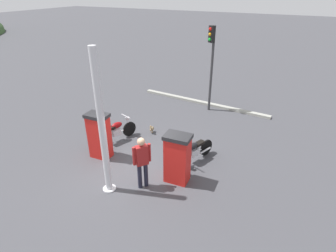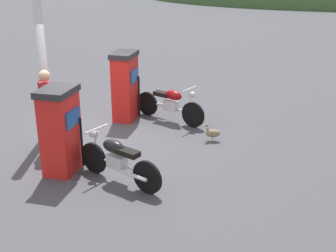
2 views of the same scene
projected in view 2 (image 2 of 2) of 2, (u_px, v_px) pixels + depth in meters
The scene contains 8 objects.
ground_plane at pixel (96, 141), 9.98m from camera, with size 120.00×120.00×0.00m, color #424247.
fuel_pump_near at pixel (61, 130), 8.30m from camera, with size 0.63×0.84×1.65m.
fuel_pump_far at pixel (125, 86), 11.00m from camera, with size 0.58×0.83×1.70m.
motorcycle_near_pump at pixel (117, 159), 8.01m from camera, with size 1.83×0.82×0.94m.
motorcycle_far_pump at pixel (171, 103), 10.98m from camera, with size 1.94×0.86×0.95m.
attendant_person at pixel (47, 105), 9.17m from camera, with size 0.51×0.42×1.73m.
wandering_duck at pixel (212, 133), 9.90m from camera, with size 0.40×0.23×0.40m.
canopy_support_pole at pixel (41, 43), 9.71m from camera, with size 0.40×0.40×4.34m.
Camera 2 is at (4.37, -8.25, 3.90)m, focal length 47.77 mm.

